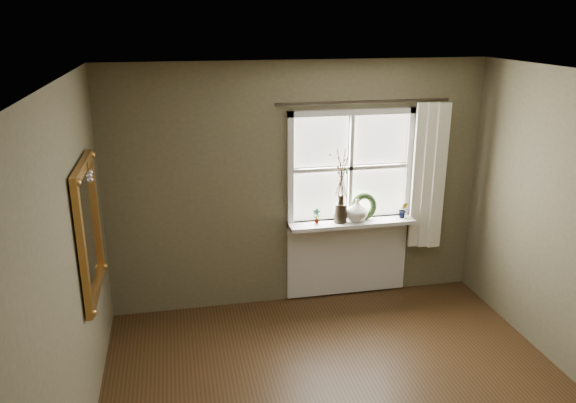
# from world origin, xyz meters

# --- Properties ---
(ceiling) EXTENTS (4.50, 4.50, 0.00)m
(ceiling) POSITION_xyz_m (0.00, 0.00, 2.60)
(ceiling) COLOR silver
(ceiling) RESTS_ON ground
(wall_back) EXTENTS (4.00, 0.10, 2.60)m
(wall_back) POSITION_xyz_m (0.00, 2.30, 1.30)
(wall_back) COLOR brown
(wall_back) RESTS_ON ground
(wall_left) EXTENTS (0.10, 4.50, 2.60)m
(wall_left) POSITION_xyz_m (-2.05, 0.00, 1.30)
(wall_left) COLOR brown
(wall_left) RESTS_ON ground
(window_frame) EXTENTS (1.36, 0.06, 1.24)m
(window_frame) POSITION_xyz_m (0.55, 2.23, 1.48)
(window_frame) COLOR silver
(window_frame) RESTS_ON wall_back
(window_sill) EXTENTS (1.36, 0.26, 0.04)m
(window_sill) POSITION_xyz_m (0.55, 2.12, 0.90)
(window_sill) COLOR silver
(window_sill) RESTS_ON wall_back
(window_apron) EXTENTS (1.36, 0.04, 0.88)m
(window_apron) POSITION_xyz_m (0.55, 2.23, 0.46)
(window_apron) COLOR silver
(window_apron) RESTS_ON ground
(dark_jug) EXTENTS (0.17, 0.17, 0.20)m
(dark_jug) POSITION_xyz_m (0.42, 2.12, 1.02)
(dark_jug) COLOR black
(dark_jug) RESTS_ON window_sill
(cream_vase) EXTENTS (0.27, 0.27, 0.24)m
(cream_vase) POSITION_xyz_m (0.60, 2.12, 1.04)
(cream_vase) COLOR beige
(cream_vase) RESTS_ON window_sill
(wreath) EXTENTS (0.31, 0.17, 0.30)m
(wreath) POSITION_xyz_m (0.70, 2.16, 1.03)
(wreath) COLOR #293F1C
(wreath) RESTS_ON window_sill
(potted_plant_left) EXTENTS (0.10, 0.09, 0.17)m
(potted_plant_left) POSITION_xyz_m (0.16, 2.12, 1.00)
(potted_plant_left) COLOR #293F1C
(potted_plant_left) RESTS_ON window_sill
(potted_plant_right) EXTENTS (0.11, 0.09, 0.18)m
(potted_plant_right) POSITION_xyz_m (1.13, 2.12, 1.01)
(potted_plant_right) COLOR #293F1C
(potted_plant_right) RESTS_ON window_sill
(curtain) EXTENTS (0.36, 0.12, 1.59)m
(curtain) POSITION_xyz_m (1.39, 2.13, 1.37)
(curtain) COLOR silver
(curtain) RESTS_ON wall_back
(curtain_rod) EXTENTS (1.84, 0.03, 0.03)m
(curtain_rod) POSITION_xyz_m (0.65, 2.17, 2.18)
(curtain_rod) COLOR black
(curtain_rod) RESTS_ON wall_back
(gilt_mirror) EXTENTS (0.10, 0.93, 1.11)m
(gilt_mirror) POSITION_xyz_m (-1.96, 1.14, 1.39)
(gilt_mirror) COLOR white
(gilt_mirror) RESTS_ON wall_left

